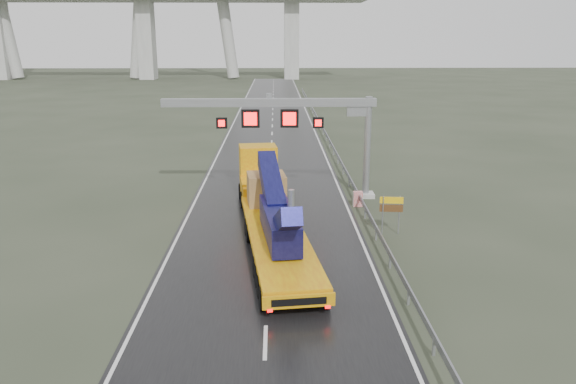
{
  "coord_description": "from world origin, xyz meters",
  "views": [
    {
      "loc": [
        0.43,
        -20.88,
        11.08
      ],
      "look_at": [
        1.07,
        7.79,
        3.2
      ],
      "focal_mm": 35.0,
      "sensor_mm": 36.0,
      "label": 1
    }
  ],
  "objects_px": {
    "exit_sign_pair": "(391,208)",
    "heavy_haul_truck": "(269,201)",
    "sign_gantry": "(300,120)",
    "striped_barrier": "(358,199)"
  },
  "relations": [
    {
      "from": "heavy_haul_truck",
      "to": "exit_sign_pair",
      "type": "relative_size",
      "value": 8.57
    },
    {
      "from": "exit_sign_pair",
      "to": "striped_barrier",
      "type": "bearing_deg",
      "value": 106.82
    },
    {
      "from": "heavy_haul_truck",
      "to": "exit_sign_pair",
      "type": "distance_m",
      "value": 7.18
    },
    {
      "from": "sign_gantry",
      "to": "heavy_haul_truck",
      "type": "height_order",
      "value": "sign_gantry"
    },
    {
      "from": "heavy_haul_truck",
      "to": "striped_barrier",
      "type": "relative_size",
      "value": 18.87
    },
    {
      "from": "sign_gantry",
      "to": "heavy_haul_truck",
      "type": "xyz_separation_m",
      "value": [
        -2.11,
        -6.97,
        -3.83
      ]
    },
    {
      "from": "sign_gantry",
      "to": "striped_barrier",
      "type": "distance_m",
      "value": 6.82
    },
    {
      "from": "exit_sign_pair",
      "to": "heavy_haul_truck",
      "type": "bearing_deg",
      "value": 177.62
    },
    {
      "from": "sign_gantry",
      "to": "striped_barrier",
      "type": "bearing_deg",
      "value": -31.0
    },
    {
      "from": "striped_barrier",
      "to": "heavy_haul_truck",
      "type": "bearing_deg",
      "value": -146.16
    }
  ]
}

